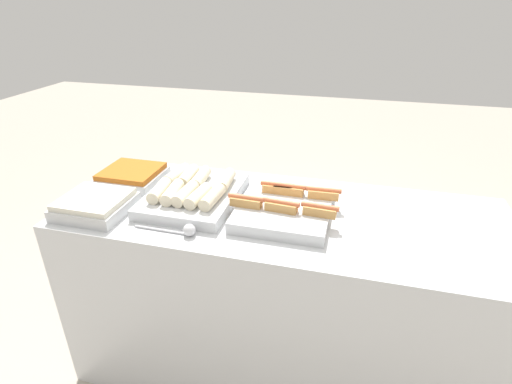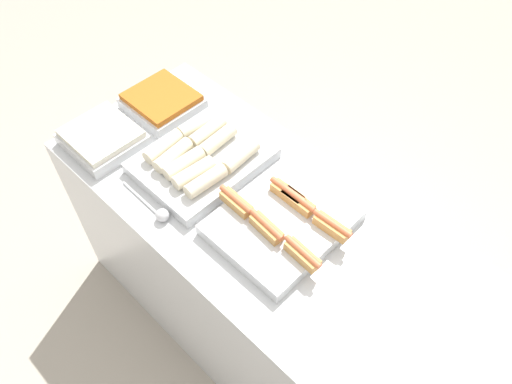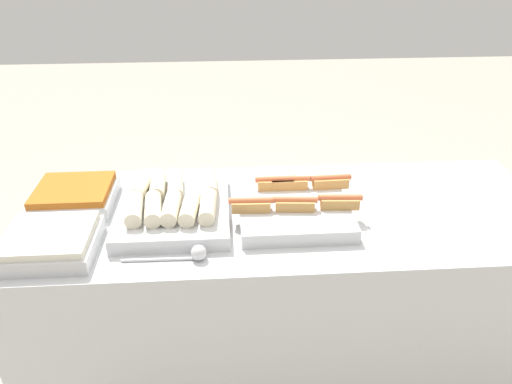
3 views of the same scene
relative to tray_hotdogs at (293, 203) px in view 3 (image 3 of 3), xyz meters
The scene contains 6 objects.
counter 0.48m from the tray_hotdogs, behind, with size 1.90×0.74×0.90m.
tray_hotdogs is the anchor object (origin of this frame).
tray_wraps 0.42m from the tray_hotdogs, behind, with size 0.38×0.48×0.10m.
tray_side_front 0.81m from the tray_hotdogs, 165.50° to the right, with size 0.28×0.27×0.07m.
tray_side_back 0.79m from the tray_hotdogs, behind, with size 0.28×0.27×0.07m.
serving_spoon_near 0.44m from the tray_hotdogs, 141.59° to the right, with size 0.26×0.05×0.05m.
Camera 3 is at (-0.23, -1.52, 1.80)m, focal length 35.00 mm.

